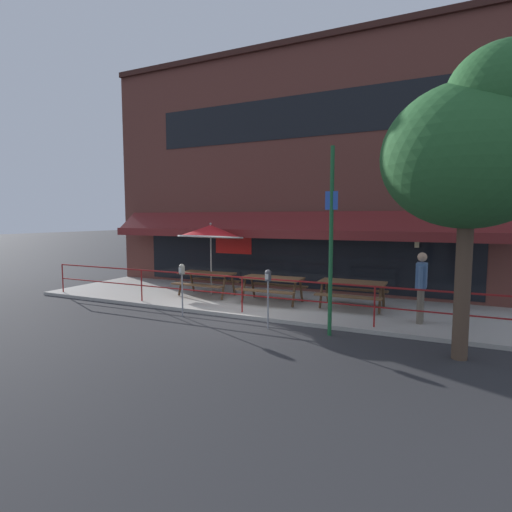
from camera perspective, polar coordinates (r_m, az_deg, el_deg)
The scene contains 13 objects.
ground_plane at distance 10.62m, azimuth -2.74°, elevation -8.87°, with size 120.00×120.00×0.00m, color #2D2D30.
patio_deck at distance 12.37m, azimuth 1.63°, elevation -6.58°, with size 15.00×4.00×0.10m, color #ADA89E.
restaurant_building at distance 14.26m, azimuth 5.35°, elevation 11.98°, with size 15.00×1.60×8.58m.
patio_railing at distance 10.71m, azimuth -2.01°, elevation -4.38°, with size 13.84×0.04×0.97m.
picnic_table_left at distance 13.06m, azimuth -7.04°, elevation -3.05°, with size 1.80×1.42×0.76m.
picnic_table_centre at distance 11.95m, azimuth 2.34°, elevation -3.80°, with size 1.80×1.42×0.76m.
picnic_table_right at distance 11.49m, azimuth 13.59°, elevation -4.33°, with size 1.80×1.42×0.76m.
patio_umbrella_left at distance 13.16m, azimuth -6.49°, elevation 3.47°, with size 2.14×2.14×2.38m.
pedestrian_walking at distance 10.38m, azimuth 22.53°, elevation -3.67°, with size 0.25×0.62×1.71m.
parking_meter_near at distance 10.72m, azimuth -10.54°, elevation -2.57°, with size 0.15×0.16×1.42m.
parking_meter_far at distance 9.41m, azimuth 1.74°, elevation -3.59°, with size 0.15×0.16×1.42m.
street_sign_pole at distance 8.93m, azimuth 10.67°, elevation 2.27°, with size 0.28×0.09×4.18m.
street_tree_curbside at distance 8.23m, azimuth 28.85°, elevation 13.62°, with size 3.07×2.76×5.50m.
Camera 1 is at (4.84, -9.08, 2.63)m, focal length 28.00 mm.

